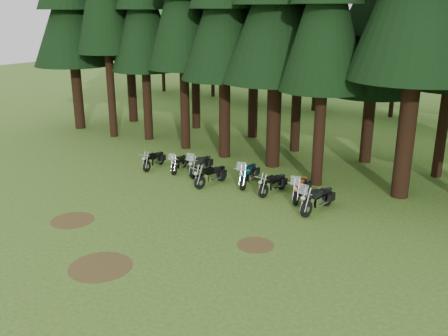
% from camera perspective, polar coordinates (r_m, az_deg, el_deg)
% --- Properties ---
extents(ground, '(120.00, 120.00, 0.00)m').
position_cam_1_polar(ground, '(21.16, -7.58, -6.06)').
color(ground, '#3B651A').
rests_on(ground, ground).
extents(pine_back_4, '(4.94, 4.94, 13.78)m').
position_cam_1_polar(pine_back_4, '(28.83, 17.20, 16.59)').
color(pine_back_4, black).
rests_on(pine_back_4, ground).
extents(decid_0, '(8.00, 7.78, 10.00)m').
position_cam_1_polar(decid_0, '(52.98, -7.00, 14.94)').
color(decid_0, black).
rests_on(decid_0, ground).
extents(decid_1, '(7.91, 7.69, 9.88)m').
position_cam_1_polar(decid_1, '(49.51, -1.14, 14.79)').
color(decid_1, black).
rests_on(decid_1, ground).
extents(decid_2, '(6.72, 6.53, 8.40)m').
position_cam_1_polar(decid_2, '(45.66, 3.89, 13.38)').
color(decid_2, black).
rests_on(decid_2, ground).
extents(decid_3, '(6.12, 5.95, 7.65)m').
position_cam_1_polar(decid_3, '(43.32, 10.74, 12.28)').
color(decid_3, black).
rests_on(decid_3, ground).
extents(decid_4, '(5.93, 5.76, 7.41)m').
position_cam_1_polar(decid_4, '(42.25, 19.33, 11.28)').
color(decid_4, black).
rests_on(decid_4, ground).
extents(dirt_patch_0, '(1.80, 1.80, 0.01)m').
position_cam_1_polar(dirt_patch_0, '(22.01, -16.93, -5.73)').
color(dirt_patch_0, '#4C3D1E').
rests_on(dirt_patch_0, ground).
extents(dirt_patch_1, '(1.40, 1.40, 0.01)m').
position_cam_1_polar(dirt_patch_1, '(19.04, 3.62, -8.77)').
color(dirt_patch_1, '#4C3D1E').
rests_on(dirt_patch_1, ground).
extents(dirt_patch_2, '(2.20, 2.20, 0.01)m').
position_cam_1_polar(dirt_patch_2, '(18.05, -13.93, -10.90)').
color(dirt_patch_2, '#4C3D1E').
rests_on(dirt_patch_2, ground).
extents(motorcycle_0, '(0.53, 2.08, 0.85)m').
position_cam_1_polar(motorcycle_0, '(27.91, -8.01, 0.86)').
color(motorcycle_0, black).
rests_on(motorcycle_0, ground).
extents(motorcycle_1, '(0.85, 1.96, 1.25)m').
position_cam_1_polar(motorcycle_1, '(27.25, -5.17, 0.50)').
color(motorcycle_1, black).
rests_on(motorcycle_1, ground).
extents(motorcycle_2, '(0.65, 2.30, 1.44)m').
position_cam_1_polar(motorcycle_2, '(26.64, -2.70, 0.29)').
color(motorcycle_2, black).
rests_on(motorcycle_2, ground).
extents(motorcycle_3, '(0.43, 2.24, 0.91)m').
position_cam_1_polar(motorcycle_3, '(25.02, -1.50, -0.92)').
color(motorcycle_3, black).
rests_on(motorcycle_3, ground).
extents(motorcycle_4, '(0.92, 2.41, 1.52)m').
position_cam_1_polar(motorcycle_4, '(25.04, 2.78, -0.81)').
color(motorcycle_4, black).
rests_on(motorcycle_4, ground).
extents(motorcycle_5, '(0.38, 2.15, 0.88)m').
position_cam_1_polar(motorcycle_5, '(24.01, 5.61, -1.88)').
color(motorcycle_5, black).
rests_on(motorcycle_5, ground).
extents(motorcycle_6, '(0.83, 2.32, 1.47)m').
position_cam_1_polar(motorcycle_6, '(23.45, 8.73, -2.38)').
color(motorcycle_6, black).
rests_on(motorcycle_6, ground).
extents(motorcycle_7, '(0.62, 2.50, 1.57)m').
position_cam_1_polar(motorcycle_7, '(22.16, 10.61, -3.61)').
color(motorcycle_7, black).
rests_on(motorcycle_7, ground).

